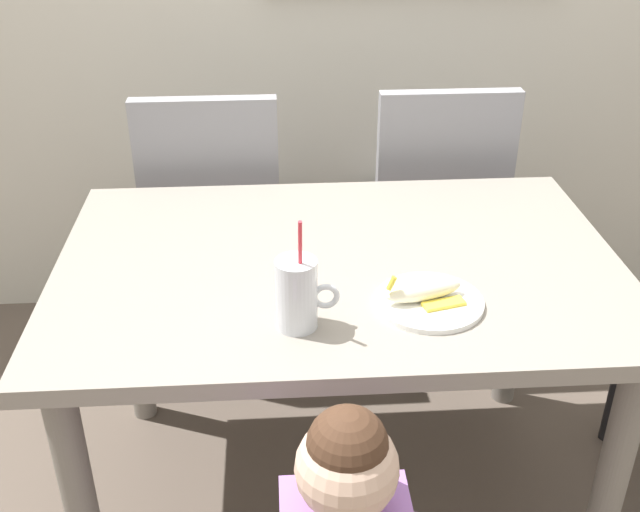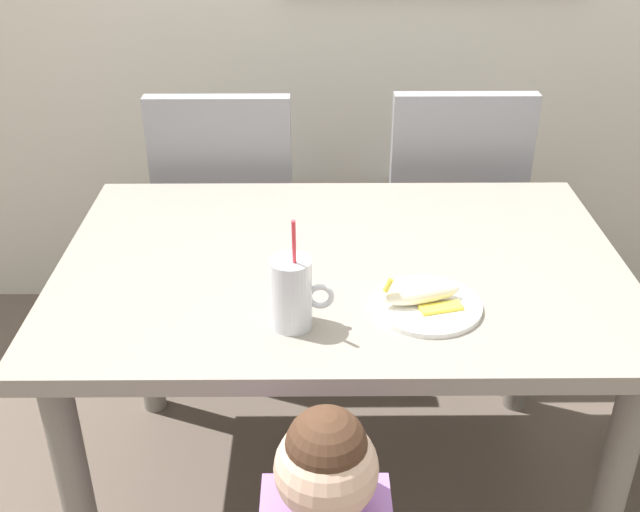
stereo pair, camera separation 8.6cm
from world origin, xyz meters
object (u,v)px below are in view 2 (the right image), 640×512
object	(u,v)px
snack_plate	(427,305)
dining_table	(341,298)
dining_chair_left	(229,212)
milk_cup	(292,297)
dining_chair_right	(449,208)
peeled_banana	(423,295)

from	to	relation	value
snack_plate	dining_table	bearing A→B (deg)	130.00
dining_chair_left	milk_cup	bearing A→B (deg)	103.92
dining_table	milk_cup	world-z (taller)	milk_cup
milk_cup	dining_table	bearing A→B (deg)	67.97
dining_chair_left	milk_cup	distance (m)	1.00
dining_chair_right	dining_table	bearing A→B (deg)	61.51
dining_table	dining_chair_right	distance (m)	0.79
dining_chair_right	snack_plate	bearing A→B (deg)	77.26
dining_table	dining_chair_right	world-z (taller)	dining_chair_right
dining_table	snack_plate	size ratio (longest dim) A/B	5.71
dining_chair_right	milk_cup	bearing A→B (deg)	63.24
milk_cup	peeled_banana	distance (m)	0.28
dining_table	dining_chair_right	bearing A→B (deg)	61.51
dining_chair_left	snack_plate	bearing A→B (deg)	120.29
dining_chair_left	peeled_banana	distance (m)	1.03
dining_chair_right	peeled_banana	size ratio (longest dim) A/B	5.47
dining_table	peeled_banana	xyz separation A→B (m)	(0.16, -0.20, 0.14)
peeled_banana	dining_table	bearing A→B (deg)	128.63
snack_plate	peeled_banana	size ratio (longest dim) A/B	1.31
peeled_banana	dining_chair_right	bearing A→B (deg)	76.60
dining_chair_right	milk_cup	world-z (taller)	milk_cup
dining_table	milk_cup	size ratio (longest dim) A/B	5.23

